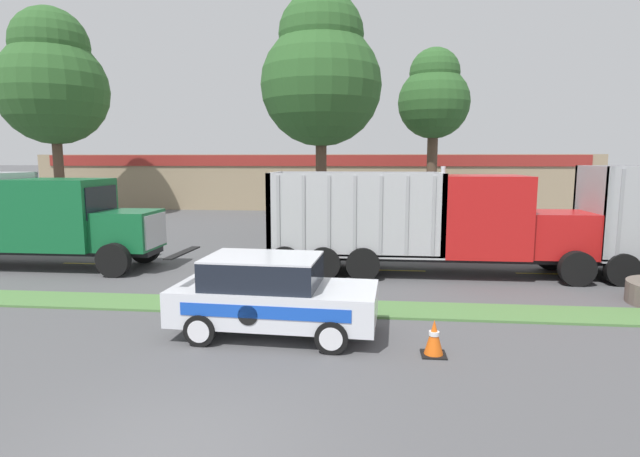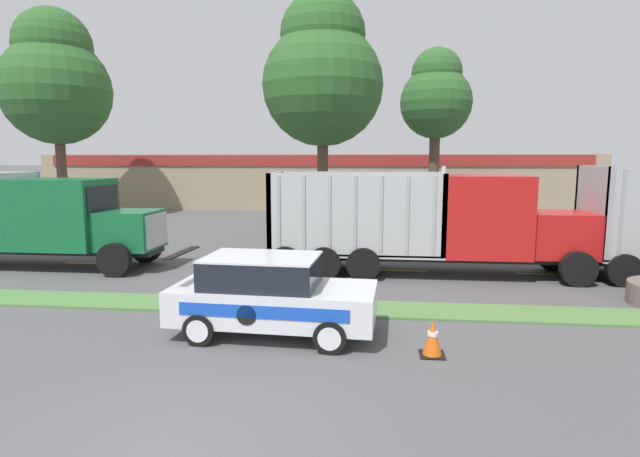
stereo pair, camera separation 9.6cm
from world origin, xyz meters
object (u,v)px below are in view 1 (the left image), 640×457
at_px(rally_car, 272,294).
at_px(traffic_cone, 434,338).
at_px(dump_truck_mid, 26,222).
at_px(dump_truck_trail, 458,226).

xyz_separation_m(rally_car, traffic_cone, (3.39, -0.86, -0.54)).
bearing_deg(dump_truck_mid, rally_car, -30.62).
distance_m(dump_truck_trail, traffic_cone, 7.38).
relative_size(dump_truck_trail, traffic_cone, 15.16).
height_order(rally_car, traffic_cone, rally_car).
bearing_deg(dump_truck_mid, traffic_cone, -26.85).
xyz_separation_m(dump_truck_trail, traffic_cone, (-1.61, -7.08, -1.30)).
relative_size(dump_truck_mid, traffic_cone, 15.74).
relative_size(dump_truck_mid, dump_truck_trail, 1.04).
height_order(dump_truck_trail, rally_car, dump_truck_trail).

